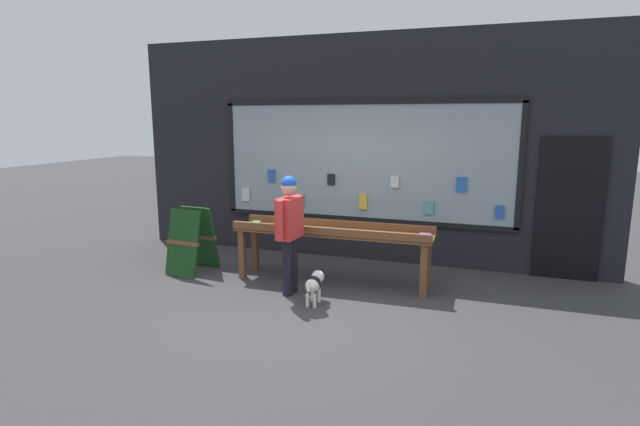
# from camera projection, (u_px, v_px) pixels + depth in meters

# --- Properties ---
(ground_plane) EXTENTS (40.00, 40.00, 0.00)m
(ground_plane) POSITION_uv_depth(u_px,v_px,m) (309.00, 305.00, 6.38)
(ground_plane) COLOR #38383A
(shopfront_facade) EXTENTS (8.01, 0.29, 3.69)m
(shopfront_facade) POSITION_uv_depth(u_px,v_px,m) (362.00, 151.00, 8.24)
(shopfront_facade) COLOR black
(shopfront_facade) RESTS_ON ground_plane
(display_table_main) EXTENTS (2.88, 0.66, 0.87)m
(display_table_main) POSITION_uv_depth(u_px,v_px,m) (332.00, 235.00, 7.15)
(display_table_main) COLOR brown
(display_table_main) RESTS_ON ground_plane
(person_browsing) EXTENTS (0.24, 0.65, 1.61)m
(person_browsing) POSITION_uv_depth(u_px,v_px,m) (289.00, 226.00, 6.64)
(person_browsing) COLOR black
(person_browsing) RESTS_ON ground_plane
(small_dog) EXTENTS (0.21, 0.53, 0.39)m
(small_dog) POSITION_uv_depth(u_px,v_px,m) (314.00, 283.00, 6.39)
(small_dog) COLOR white
(small_dog) RESTS_ON ground_plane
(sandwich_board_sign) EXTENTS (0.63, 0.71, 1.00)m
(sandwich_board_sign) POSITION_uv_depth(u_px,v_px,m) (192.00, 240.00, 7.69)
(sandwich_board_sign) COLOR #193F19
(sandwich_board_sign) RESTS_ON ground_plane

